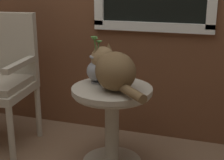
# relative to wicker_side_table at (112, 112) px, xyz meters

# --- Properties ---
(wicker_side_table) EXTENTS (0.53, 0.53, 0.57)m
(wicker_side_table) POSITION_rel_wicker_side_table_xyz_m (0.00, 0.00, 0.00)
(wicker_side_table) COLOR #B2A893
(wicker_side_table) RESTS_ON ground_plane
(cat) EXTENTS (0.47, 0.48, 0.27)m
(cat) POSITION_rel_wicker_side_table_xyz_m (0.02, -0.03, 0.31)
(cat) COLOR brown
(cat) RESTS_ON wicker_side_table
(pewter_vase_with_ivy) EXTENTS (0.14, 0.16, 0.32)m
(pewter_vase_with_ivy) POSITION_rel_wicker_side_table_xyz_m (-0.13, 0.07, 0.27)
(pewter_vase_with_ivy) COLOR gray
(pewter_vase_with_ivy) RESTS_ON wicker_side_table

